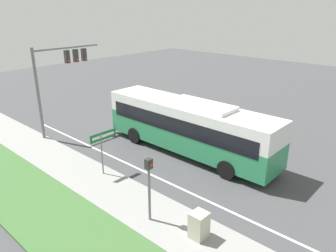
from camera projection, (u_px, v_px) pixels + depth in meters
ground_plane at (229, 169)px, 19.10m from camera, size 80.00×80.00×0.00m
sidewalk at (155, 215)px, 14.78m from camera, size 2.80×80.00×0.12m
grass_verge at (96, 252)px, 12.57m from camera, size 3.60×80.00×0.10m
lane_divider_near at (191, 193)px, 16.60m from camera, size 0.14×30.00×0.01m
bus at (189, 124)px, 20.51m from camera, size 2.76×11.97×3.50m
signal_gantry at (59, 71)px, 22.88m from camera, size 5.18×0.41×6.41m
pedestrian_signal at (149, 180)px, 13.71m from camera, size 0.28×0.34×3.06m
street_sign at (103, 143)px, 17.75m from camera, size 1.69×0.08×2.61m
utility_cabinet at (199, 225)px, 13.11m from camera, size 0.68×0.64×1.12m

